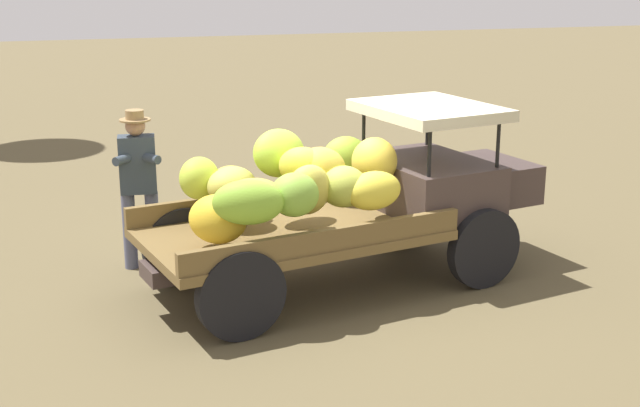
{
  "coord_description": "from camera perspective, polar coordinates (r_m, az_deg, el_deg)",
  "views": [
    {
      "loc": [
        -2.81,
        -8.62,
        3.43
      ],
      "look_at": [
        -0.36,
        -0.26,
        0.94
      ],
      "focal_mm": 48.82,
      "sensor_mm": 36.0,
      "label": 1
    }
  ],
  "objects": [
    {
      "name": "ground_plane",
      "position": [
        9.7,
        1.62,
        -4.77
      ],
      "size": [
        60.0,
        60.0,
        0.0
      ],
      "primitive_type": "plane",
      "color": "brown"
    },
    {
      "name": "truck",
      "position": [
        9.21,
        2.15,
        0.5
      ],
      "size": [
        4.64,
        2.48,
        1.87
      ],
      "rotation": [
        0.0,
        0.0,
        0.21
      ],
      "color": "#40322F",
      "rests_on": "ground"
    },
    {
      "name": "farmer",
      "position": [
        9.87,
        -11.82,
        1.56
      ],
      "size": [
        0.52,
        0.47,
        1.81
      ],
      "rotation": [
        0.0,
        0.0,
        -1.66
      ],
      "color": "#535670",
      "rests_on": "ground"
    },
    {
      "name": "loose_banana_bunch",
      "position": [
        11.25,
        -10.36,
        -1.32
      ],
      "size": [
        0.67,
        0.59,
        0.29
      ],
      "primitive_type": "ellipsoid",
      "rotation": [
        0.0,
        -0.01,
        2.62
      ],
      "color": "gold",
      "rests_on": "ground"
    }
  ]
}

